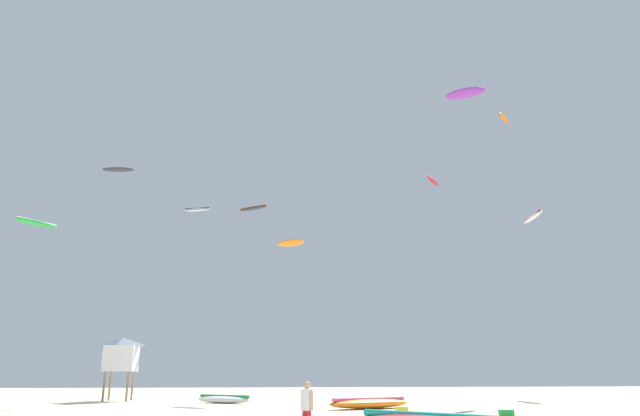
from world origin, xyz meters
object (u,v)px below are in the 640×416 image
(kite_grounded_near, at_px, (224,399))
(lifeguard_tower, at_px, (122,354))
(cooler_box, at_px, (506,414))
(kite_aloft_5, at_px, (465,93))
(person_foreground, at_px, (307,405))
(kite_aloft_3, at_px, (433,181))
(kite_aloft_6, at_px, (291,243))
(kite_aloft_1, at_px, (504,118))
(kite_grounded_far, at_px, (369,403))
(kite_aloft_7, at_px, (37,223))
(kite_aloft_8, at_px, (253,208))
(kite_aloft_0, at_px, (533,217))
(kite_aloft_4, at_px, (118,170))
(gear_bag, at_px, (401,410))
(kite_aloft_2, at_px, (197,209))

(kite_grounded_near, relative_size, lifeguard_tower, 0.98)
(cooler_box, relative_size, kite_aloft_5, 0.17)
(person_foreground, bearing_deg, lifeguard_tower, 79.91)
(kite_aloft_3, xyz_separation_m, kite_aloft_6, (-15.01, -11.02, -9.35))
(person_foreground, distance_m, kite_aloft_5, 35.29)
(kite_aloft_5, bearing_deg, kite_aloft_1, 50.13)
(kite_grounded_far, relative_size, kite_aloft_7, 1.47)
(kite_aloft_8, bearing_deg, kite_aloft_1, -10.94)
(cooler_box, xyz_separation_m, kite_aloft_1, (12.88, 24.13, 26.03))
(cooler_box, bearing_deg, kite_aloft_8, 112.14)
(person_foreground, relative_size, kite_aloft_0, 0.39)
(kite_aloft_8, bearing_deg, kite_grounded_near, -93.42)
(lifeguard_tower, xyz_separation_m, kite_aloft_8, (8.27, 12.77, 14.41))
(kite_aloft_8, bearing_deg, kite_aloft_3, -2.64)
(kite_grounded_far, bearing_deg, kite_aloft_5, 41.28)
(person_foreground, bearing_deg, kite_aloft_4, 79.85)
(kite_aloft_1, xyz_separation_m, kite_aloft_8, (-24.64, 4.76, -8.73))
(kite_grounded_far, xyz_separation_m, kite_aloft_4, (-19.15, 18.06, 19.14))
(kite_grounded_far, bearing_deg, kite_aloft_3, 62.65)
(kite_aloft_3, bearing_deg, kite_aloft_0, -27.12)
(gear_bag, relative_size, kite_aloft_0, 0.14)
(cooler_box, distance_m, kite_aloft_3, 35.35)
(kite_aloft_2, bearing_deg, lifeguard_tower, -161.08)
(lifeguard_tower, bearing_deg, kite_aloft_7, 151.15)
(kite_grounded_far, xyz_separation_m, kite_aloft_1, (17.63, 17.81, 25.91))
(lifeguard_tower, height_order, cooler_box, lifeguard_tower)
(cooler_box, height_order, kite_aloft_8, kite_aloft_8)
(person_foreground, bearing_deg, kite_aloft_5, 21.39)
(kite_grounded_far, height_order, kite_aloft_8, kite_aloft_8)
(kite_grounded_near, relative_size, kite_aloft_3, 1.31)
(kite_grounded_near, relative_size, kite_aloft_6, 1.76)
(kite_aloft_4, distance_m, kite_aloft_7, 8.53)
(kite_aloft_5, bearing_deg, cooler_box, -109.93)
(kite_aloft_5, distance_m, kite_aloft_8, 22.90)
(person_foreground, distance_m, kite_grounded_near, 20.00)
(kite_aloft_0, relative_size, kite_aloft_1, 1.52)
(kite_grounded_near, distance_m, kite_aloft_1, 38.23)
(gear_bag, distance_m, kite_aloft_8, 32.50)
(gear_bag, height_order, kite_aloft_8, kite_aloft_8)
(lifeguard_tower, distance_m, cooler_box, 25.88)
(person_foreground, relative_size, kite_grounded_far, 0.32)
(cooler_box, relative_size, kite_aloft_1, 0.21)
(kite_aloft_0, distance_m, kite_aloft_3, 10.29)
(lifeguard_tower, relative_size, cooler_box, 7.41)
(person_foreground, xyz_separation_m, kite_aloft_8, (-2.66, 35.91, 16.53))
(kite_aloft_4, xyz_separation_m, kite_aloft_8, (12.13, 4.51, -1.96))
(kite_aloft_2, distance_m, kite_aloft_3, 25.52)
(kite_aloft_1, xyz_separation_m, kite_aloft_5, (-7.30, -8.74, -2.29))
(person_foreground, xyz_separation_m, kite_aloft_2, (-6.67, 24.60, 12.98))
(gear_bag, bearing_deg, kite_aloft_8, 106.48)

